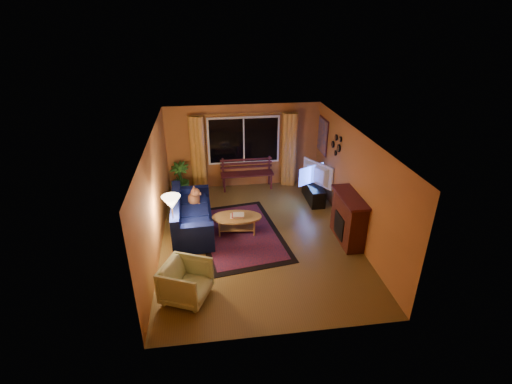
{
  "coord_description": "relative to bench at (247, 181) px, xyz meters",
  "views": [
    {
      "loc": [
        -1.06,
        -7.42,
        4.85
      ],
      "look_at": [
        0.0,
        0.3,
        1.05
      ],
      "focal_mm": 26.0,
      "sensor_mm": 36.0,
      "label": 1
    }
  ],
  "objects": [
    {
      "name": "armchair",
      "position": [
        -1.67,
        -4.64,
        0.17
      ],
      "size": [
        1.0,
        1.03,
        0.82
      ],
      "primitive_type": "imported",
      "rotation": [
        0.0,
        0.0,
        1.16
      ],
      "color": "#BCD193",
      "rests_on": "ground"
    },
    {
      "name": "curtain_rod",
      "position": [
        -0.07,
        0.15,
        2.01
      ],
      "size": [
        3.2,
        0.03,
        0.03
      ],
      "primitive_type": "cylinder",
      "rotation": [
        0.0,
        1.57,
        0.0
      ],
      "color": "#BF8C3F",
      "rests_on": "wall_back"
    },
    {
      "name": "fireplace",
      "position": [
        1.98,
        -3.15,
        0.31
      ],
      "size": [
        0.4,
        1.2,
        1.1
      ],
      "primitive_type": "cube",
      "color": "maroon",
      "rests_on": "ground"
    },
    {
      "name": "potted_plant",
      "position": [
        -1.98,
        -0.17,
        0.26
      ],
      "size": [
        0.67,
        0.67,
        0.98
      ],
      "primitive_type": "imported",
      "rotation": [
        0.0,
        0.0,
        -0.24
      ],
      "color": "#235B1E",
      "rests_on": "ground"
    },
    {
      "name": "wall_right",
      "position": [
        2.19,
        -2.75,
        1.01
      ],
      "size": [
        0.02,
        6.0,
        2.5
      ],
      "primitive_type": "cube",
      "color": "#B97034",
      "rests_on": "ground"
    },
    {
      "name": "curtain_right",
      "position": [
        1.28,
        0.13,
        0.88
      ],
      "size": [
        0.36,
        0.36,
        2.24
      ],
      "primitive_type": "cylinder",
      "color": "gold",
      "rests_on": "ground"
    },
    {
      "name": "rug",
      "position": [
        -0.47,
        -2.56,
        -0.23
      ],
      "size": [
        2.3,
        3.21,
        0.02
      ],
      "primitive_type": "cube",
      "rotation": [
        0.0,
        0.0,
        0.15
      ],
      "color": "maroon",
      "rests_on": "ground"
    },
    {
      "name": "tv_console",
      "position": [
        1.77,
        -1.06,
        0.0
      ],
      "size": [
        0.38,
        1.15,
        0.48
      ],
      "primitive_type": "cube",
      "rotation": [
        0.0,
        0.0,
        -0.0
      ],
      "color": "black",
      "rests_on": "ground"
    },
    {
      "name": "bench",
      "position": [
        0.0,
        0.0,
        0.0
      ],
      "size": [
        1.58,
        0.49,
        0.47
      ],
      "primitive_type": "cube",
      "rotation": [
        0.0,
        0.0,
        0.02
      ],
      "color": "#40151A",
      "rests_on": "ground"
    },
    {
      "name": "wall_back",
      "position": [
        -0.07,
        0.26,
        1.01
      ],
      "size": [
        4.5,
        0.02,
        2.5
      ],
      "primitive_type": "cube",
      "color": "#B97034",
      "rests_on": "ground"
    },
    {
      "name": "window",
      "position": [
        -0.07,
        0.19,
        1.21
      ],
      "size": [
        2.0,
        0.02,
        1.3
      ],
      "primitive_type": "cube",
      "color": "black",
      "rests_on": "wall_back"
    },
    {
      "name": "painting",
      "position": [
        2.15,
        -0.3,
        1.41
      ],
      "size": [
        0.04,
        0.76,
        0.96
      ],
      "primitive_type": "cube",
      "color": "#C76C31",
      "rests_on": "wall_right"
    },
    {
      "name": "dog",
      "position": [
        -1.54,
        -1.71,
        0.41
      ],
      "size": [
        0.41,
        0.47,
        0.42
      ],
      "primitive_type": null,
      "rotation": [
        0.0,
        0.0,
        0.41
      ],
      "color": "#9B5F3D",
      "rests_on": "sofa"
    },
    {
      "name": "television",
      "position": [
        1.77,
        -1.06,
        0.57
      ],
      "size": [
        0.66,
        1.06,
        0.65
      ],
      "primitive_type": "imported",
      "rotation": [
        0.0,
        0.0,
        2.07
      ],
      "color": "black",
      "rests_on": "tv_console"
    },
    {
      "name": "ceiling",
      "position": [
        -0.07,
        -2.75,
        2.27
      ],
      "size": [
        4.5,
        6.0,
        0.02
      ],
      "primitive_type": "cube",
      "color": "white",
      "rests_on": "ground"
    },
    {
      "name": "curtain_left",
      "position": [
        -1.42,
        0.13,
        0.88
      ],
      "size": [
        0.36,
        0.36,
        2.24
      ],
      "primitive_type": "cylinder",
      "color": "gold",
      "rests_on": "ground"
    },
    {
      "name": "coffee_table",
      "position": [
        -0.54,
        -2.46,
        -0.02
      ],
      "size": [
        1.31,
        1.31,
        0.44
      ],
      "primitive_type": "cylinder",
      "rotation": [
        0.0,
        0.0,
        -0.09
      ],
      "color": "#AE8041",
      "rests_on": "ground"
    },
    {
      "name": "floor",
      "position": [
        -0.07,
        -2.75,
        -0.25
      ],
      "size": [
        4.5,
        6.0,
        0.02
      ],
      "primitive_type": "cube",
      "color": "brown",
      "rests_on": "ground"
    },
    {
      "name": "floor_lamp",
      "position": [
        -1.95,
        -3.12,
        0.46
      ],
      "size": [
        0.29,
        0.29,
        1.39
      ],
      "primitive_type": "cylinder",
      "rotation": [
        0.0,
        0.0,
        0.29
      ],
      "color": "#BF8C3F",
      "rests_on": "ground"
    },
    {
      "name": "sofa",
      "position": [
        -1.59,
        -2.2,
        0.2
      ],
      "size": [
        1.0,
        2.19,
        0.87
      ],
      "primitive_type": "cube",
      "rotation": [
        0.0,
        0.0,
        0.04
      ],
      "color": "#0A1245",
      "rests_on": "ground"
    },
    {
      "name": "mirror_cluster",
      "position": [
        2.14,
        -1.45,
        1.56
      ],
      "size": [
        0.06,
        0.6,
        0.56
      ],
      "primitive_type": null,
      "color": "black",
      "rests_on": "wall_right"
    },
    {
      "name": "wall_left",
      "position": [
        -2.33,
        -2.75,
        1.01
      ],
      "size": [
        0.02,
        6.0,
        2.5
      ],
      "primitive_type": "cube",
      "color": "#B97034",
      "rests_on": "ground"
    }
  ]
}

